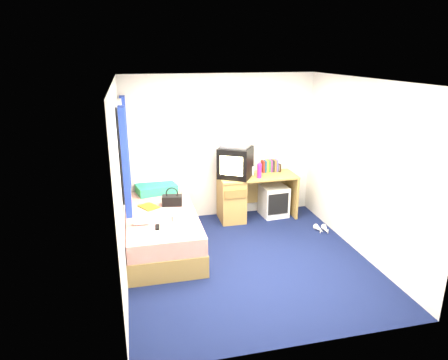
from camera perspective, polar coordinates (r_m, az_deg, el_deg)
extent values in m
plane|color=#0C1438|center=(5.57, 3.46, -11.43)|extent=(3.40, 3.40, 0.00)
plane|color=white|center=(4.87, 4.00, 14.04)|extent=(3.40, 3.40, 0.00)
plane|color=silver|center=(6.68, -0.52, 4.70)|extent=(3.20, 0.00, 3.20)
plane|color=silver|center=(3.61, 11.59, -7.49)|extent=(3.20, 0.00, 3.20)
plane|color=silver|center=(4.89, -14.56, -0.87)|extent=(0.00, 3.40, 3.40)
plane|color=silver|center=(5.75, 19.17, 1.51)|extent=(0.00, 3.40, 3.40)
cube|color=#B08D49|center=(5.93, -8.82, -8.06)|extent=(1.00, 2.00, 0.30)
cube|color=olive|center=(5.62, -3.33, -9.29)|extent=(0.02, 0.70, 0.18)
cube|color=white|center=(5.82, -8.95, -5.67)|extent=(0.98, 1.98, 0.24)
cube|color=#18739E|center=(6.55, -9.64, -1.21)|extent=(0.68, 0.51, 0.13)
cube|color=#B08D49|center=(6.68, 4.82, 0.52)|extent=(1.30, 0.55, 0.03)
cube|color=#B08D49|center=(6.69, 1.06, -2.81)|extent=(0.40, 0.52, 0.72)
cube|color=#B08D49|center=(7.02, 9.64, -2.06)|extent=(0.04, 0.52, 0.72)
cube|color=#B08D49|center=(7.08, 6.06, -0.96)|extent=(0.78, 0.03, 0.55)
cube|color=white|center=(6.96, 7.11, -2.95)|extent=(0.45, 0.45, 0.53)
cube|color=black|center=(6.53, 1.65, 2.56)|extent=(0.67, 0.65, 0.50)
cube|color=#D9C789|center=(6.31, 1.06, 2.03)|extent=(0.33, 0.21, 0.31)
cube|color=#ABAAAD|center=(6.45, 1.67, 5.04)|extent=(0.53, 0.49, 0.08)
cube|color=maroon|center=(6.86, 5.57, 1.96)|extent=(0.03, 0.13, 0.20)
cube|color=navy|center=(6.87, 5.85, 1.98)|extent=(0.03, 0.13, 0.20)
cube|color=gold|center=(6.88, 6.12, 1.99)|extent=(0.03, 0.13, 0.20)
cube|color=#337F33|center=(6.90, 6.40, 2.01)|extent=(0.03, 0.13, 0.20)
cube|color=#7F337F|center=(6.91, 6.67, 2.03)|extent=(0.03, 0.13, 0.20)
cube|color=#262626|center=(6.92, 6.95, 2.04)|extent=(0.03, 0.13, 0.20)
cube|color=#B26633|center=(6.93, 7.22, 2.06)|extent=(0.03, 0.13, 0.20)
cube|color=#4C4C99|center=(6.94, 7.49, 2.08)|extent=(0.03, 0.13, 0.20)
cube|color=#301E10|center=(6.93, 7.85, 1.78)|extent=(0.04, 0.12, 0.14)
cylinder|color=#ED2184|center=(6.52, 5.07, 1.27)|extent=(0.09, 0.09, 0.23)
cylinder|color=white|center=(6.68, 4.14, 1.36)|extent=(0.06, 0.06, 0.16)
cube|color=black|center=(5.99, -7.41, -2.91)|extent=(0.32, 0.21, 0.15)
torus|color=black|center=(5.95, -7.45, -1.89)|extent=(0.18, 0.05, 0.18)
cube|color=silver|center=(5.48, -5.71, -5.14)|extent=(0.32, 0.28, 0.10)
cube|color=gold|center=(5.98, -10.71, -3.76)|extent=(0.32, 0.35, 0.01)
cylinder|color=silver|center=(5.40, -11.71, -5.95)|extent=(0.20, 0.08, 0.07)
cube|color=yellow|center=(5.38, -7.26, -6.14)|extent=(0.23, 0.10, 0.01)
cube|color=black|center=(5.29, -9.49, -6.63)|extent=(0.06, 0.16, 0.02)
cube|color=silver|center=(5.69, -14.45, 4.38)|extent=(0.02, 0.90, 1.10)
cube|color=white|center=(5.58, -14.82, 10.28)|extent=(0.06, 1.06, 0.08)
cube|color=white|center=(5.85, -13.91, -1.24)|extent=(0.06, 1.06, 0.08)
cube|color=navy|center=(5.12, -13.91, 2.39)|extent=(0.08, 0.24, 1.40)
cube|color=navy|center=(6.27, -13.91, 5.18)|extent=(0.08, 0.24, 1.40)
cone|color=white|center=(6.55, 13.43, -6.83)|extent=(0.11, 0.23, 0.09)
cone|color=white|center=(6.56, 14.31, -6.86)|extent=(0.13, 0.23, 0.09)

